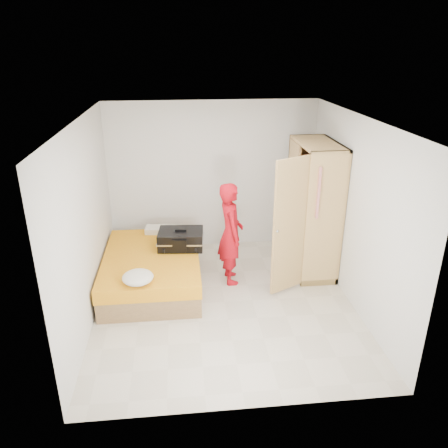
{
  "coord_description": "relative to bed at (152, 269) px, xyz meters",
  "views": [
    {
      "loc": [
        -0.58,
        -5.35,
        3.45
      ],
      "look_at": [
        0.05,
        0.53,
        1.0
      ],
      "focal_mm": 35.0,
      "sensor_mm": 36.0,
      "label": 1
    }
  ],
  "objects": [
    {
      "name": "room",
      "position": [
        1.05,
        -0.63,
        1.05
      ],
      "size": [
        4.0,
        4.02,
        2.6
      ],
      "color": "beige",
      "rests_on": "ground"
    },
    {
      "name": "pillow",
      "position": [
        0.12,
        0.85,
        0.29
      ],
      "size": [
        0.53,
        0.31,
        0.09
      ],
      "primitive_type": "cube",
      "rotation": [
        0.0,
        0.0,
        -0.1
      ],
      "color": "silver",
      "rests_on": "bed"
    },
    {
      "name": "person",
      "position": [
        1.21,
        0.01,
        0.54
      ],
      "size": [
        0.42,
        0.61,
        1.59
      ],
      "primitive_type": "imported",
      "rotation": [
        0.0,
        0.0,
        1.65
      ],
      "color": "red",
      "rests_on": "ground"
    },
    {
      "name": "round_cushion",
      "position": [
        -0.13,
        -0.82,
        0.33
      ],
      "size": [
        0.42,
        0.42,
        0.16
      ],
      "primitive_type": "ellipsoid",
      "color": "silver",
      "rests_on": "bed"
    },
    {
      "name": "suitcase",
      "position": [
        0.46,
        0.23,
        0.38
      ],
      "size": [
        0.75,
        0.58,
        0.3
      ],
      "rotation": [
        0.0,
        0.0,
        -0.09
      ],
      "color": "black",
      "rests_on": "bed"
    },
    {
      "name": "wardrobe",
      "position": [
        2.5,
        0.21,
        0.75
      ],
      "size": [
        1.11,
        1.45,
        2.1
      ],
      "color": "#DFB56D",
      "rests_on": "ground"
    },
    {
      "name": "bed",
      "position": [
        0.0,
        0.0,
        0.0
      ],
      "size": [
        1.42,
        2.02,
        0.5
      ],
      "color": "#9B7646",
      "rests_on": "ground"
    }
  ]
}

